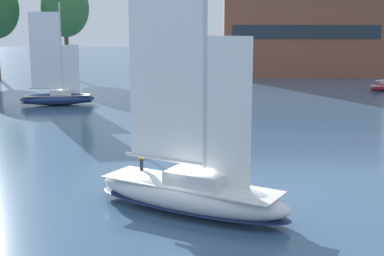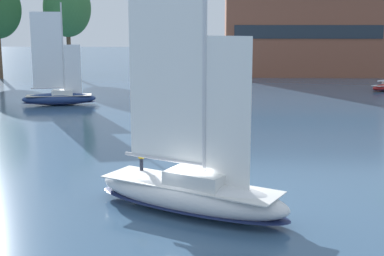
# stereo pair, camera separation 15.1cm
# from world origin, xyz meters

# --- Properties ---
(ground_plane) EXTENTS (400.00, 400.00, 0.00)m
(ground_plane) POSITION_xyz_m (0.00, 0.00, 0.00)
(ground_plane) COLOR #385675
(waterfront_building) EXTENTS (30.38, 19.07, 15.64)m
(waterfront_building) POSITION_xyz_m (17.58, 79.53, 7.86)
(waterfront_building) COLOR brown
(waterfront_building) RESTS_ON ground
(tree_shore_center) EXTENTS (8.63, 8.63, 17.77)m
(tree_shore_center) POSITION_xyz_m (-26.02, 72.07, 12.44)
(tree_shore_center) COLOR brown
(tree_shore_center) RESTS_ON ground
(sailboat_main) EXTENTS (11.29, 7.96, 15.29)m
(sailboat_main) POSITION_xyz_m (0.02, -0.01, 1.19)
(sailboat_main) COLOR silver
(sailboat_main) RESTS_ON ground
(sailboat_moored_mid_channel) EXTENTS (9.13, 4.27, 12.11)m
(sailboat_moored_mid_channel) POSITION_xyz_m (-17.57, 36.46, 0.97)
(sailboat_moored_mid_channel) COLOR navy
(sailboat_moored_mid_channel) RESTS_ON ground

